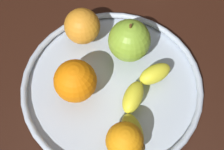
# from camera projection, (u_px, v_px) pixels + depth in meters

# --- Properties ---
(ground_plane) EXTENTS (1.42, 1.42, 0.04)m
(ground_plane) POSITION_uv_depth(u_px,v_px,m) (112.00, 91.00, 0.64)
(ground_plane) COLOR black
(fruit_bowl) EXTENTS (0.35, 0.35, 0.02)m
(fruit_bowl) POSITION_uv_depth(u_px,v_px,m) (112.00, 85.00, 0.62)
(fruit_bowl) COLOR silver
(fruit_bowl) RESTS_ON ground_plane
(banana) EXTENTS (0.19, 0.09, 0.03)m
(banana) POSITION_uv_depth(u_px,v_px,m) (140.00, 102.00, 0.57)
(banana) COLOR yellow
(banana) RESTS_ON fruit_bowl
(apple) EXTENTS (0.08, 0.08, 0.09)m
(apple) POSITION_uv_depth(u_px,v_px,m) (129.00, 41.00, 0.61)
(apple) COLOR #85B231
(apple) RESTS_ON fruit_bowl
(orange_center) EXTENTS (0.08, 0.08, 0.08)m
(orange_center) POSITION_uv_depth(u_px,v_px,m) (75.00, 81.00, 0.57)
(orange_center) COLOR orange
(orange_center) RESTS_ON fruit_bowl
(orange_front_left) EXTENTS (0.07, 0.07, 0.07)m
(orange_front_left) POSITION_uv_depth(u_px,v_px,m) (82.00, 26.00, 0.63)
(orange_front_left) COLOR orange
(orange_front_left) RESTS_ON fruit_bowl
(orange_back_left) EXTENTS (0.06, 0.06, 0.06)m
(orange_back_left) POSITION_uv_depth(u_px,v_px,m) (125.00, 141.00, 0.52)
(orange_back_left) COLOR orange
(orange_back_left) RESTS_ON fruit_bowl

